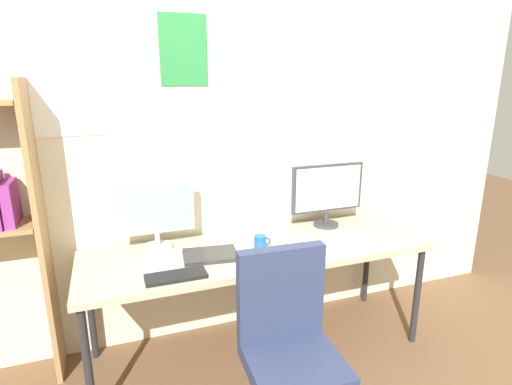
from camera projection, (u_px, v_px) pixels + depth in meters
wall_back at (237, 150)px, 2.82m from camera, size 4.58×0.11×2.60m
desk at (259, 255)px, 2.60m from camera, size 2.18×0.68×0.74m
office_chair at (289, 369)px, 2.00m from camera, size 0.52×0.52×0.99m
monitor_left at (156, 212)px, 2.52m from camera, size 0.47×0.18×0.43m
monitor_right at (327, 192)px, 2.91m from camera, size 0.55×0.18×0.45m
keyboard_left at (176, 276)px, 2.19m from camera, size 0.33×0.13×0.02m
keyboard_right at (355, 248)px, 2.56m from camera, size 0.36×0.13×0.02m
mouse_left_side at (273, 257)px, 2.42m from camera, size 0.06×0.10×0.03m
mouse_right_side at (378, 238)px, 2.70m from camera, size 0.06×0.10×0.03m
laptop_closed at (210, 255)px, 2.45m from camera, size 0.34×0.26×0.02m
coffee_mug at (261, 242)px, 2.56m from camera, size 0.11×0.08×0.09m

